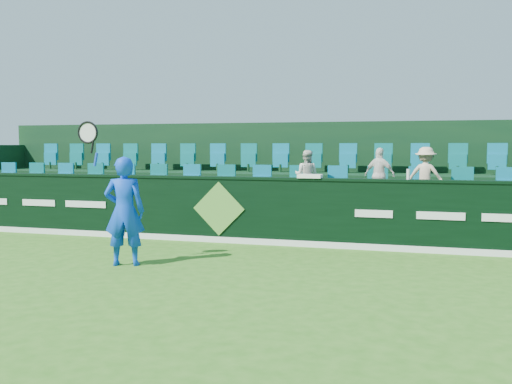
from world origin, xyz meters
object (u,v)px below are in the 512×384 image
(spectator_middle, at_px, (380,175))
(drinks_bottle, at_px, (408,174))
(spectator_right, at_px, (425,175))
(tennis_player, at_px, (124,210))
(spectator_left, at_px, (306,175))
(towel, at_px, (310,176))

(spectator_middle, relative_size, drinks_bottle, 5.80)
(spectator_right, bearing_deg, tennis_player, 46.23)
(tennis_player, height_order, spectator_left, tennis_player)
(tennis_player, relative_size, drinks_bottle, 12.33)
(spectator_middle, distance_m, drinks_bottle, 1.27)
(spectator_right, relative_size, towel, 2.51)
(spectator_left, relative_size, drinks_bottle, 5.53)
(spectator_middle, bearing_deg, spectator_left, 20.98)
(spectator_right, distance_m, towel, 2.44)
(spectator_left, distance_m, spectator_right, 2.46)
(spectator_left, bearing_deg, drinks_bottle, 158.41)
(drinks_bottle, bearing_deg, spectator_middle, 118.16)
(spectator_left, distance_m, spectator_middle, 1.55)
(drinks_bottle, bearing_deg, towel, 180.00)
(towel, distance_m, drinks_bottle, 1.86)
(tennis_player, distance_m, spectator_right, 6.08)
(spectator_left, height_order, towel, spectator_left)
(tennis_player, relative_size, spectator_left, 2.23)
(tennis_player, bearing_deg, drinks_bottle, 30.43)
(spectator_left, xyz_separation_m, drinks_bottle, (2.15, -1.12, 0.11))
(spectator_right, bearing_deg, spectator_middle, 8.15)
(spectator_right, height_order, towel, spectator_right)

